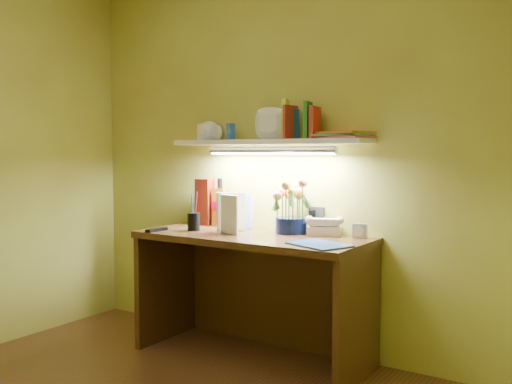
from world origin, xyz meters
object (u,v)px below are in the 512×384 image
desk_clock (360,231)px  whisky_bottle (220,202)px  desk (252,296)px  flower_bouquet (291,206)px  telephone (324,226)px

desk_clock → whisky_bottle: bearing=167.2°
desk → desk_clock: 0.76m
flower_bouquet → whisky_bottle: flower_bouquet is taller
flower_bouquet → desk_clock: bearing=6.7°
flower_bouquet → whisky_bottle: bearing=174.6°
desk → flower_bouquet: 0.59m
flower_bouquet → whisky_bottle: size_ratio=1.06×
telephone → whisky_bottle: 0.79m
telephone → desk_clock: 0.21m
telephone → desk_clock: telephone is taller
whisky_bottle → desk: bearing=-29.0°
flower_bouquet → desk_clock: 0.44m
whisky_bottle → telephone: bearing=-2.1°
desk → flower_bouquet: size_ratio=4.20×
telephone → desk: bearing=-175.1°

